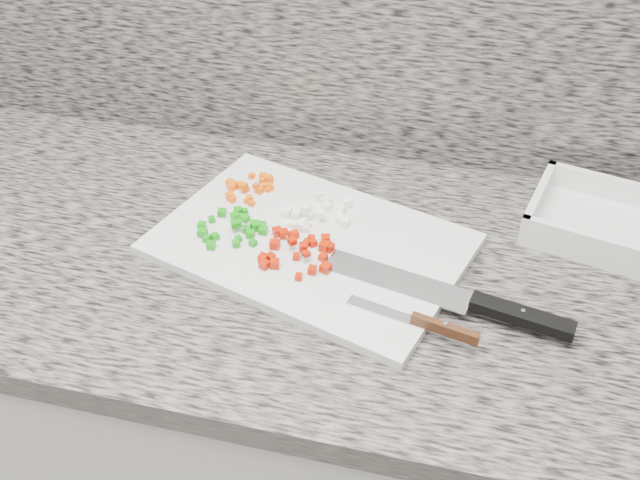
# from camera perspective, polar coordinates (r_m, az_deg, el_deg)

# --- Properties ---
(cabinet) EXTENTS (3.92, 0.62, 0.86)m
(cabinet) POSITION_cam_1_polar(r_m,az_deg,el_deg) (1.43, -2.76, -15.20)
(cabinet) COLOR beige
(cabinet) RESTS_ON ground
(countertop) EXTENTS (3.96, 0.64, 0.04)m
(countertop) POSITION_cam_1_polar(r_m,az_deg,el_deg) (1.10, -3.48, -1.47)
(countertop) COLOR #68635B
(countertop) RESTS_ON cabinet
(cutting_board) EXTENTS (0.52, 0.42, 0.01)m
(cutting_board) POSITION_cam_1_polar(r_m,az_deg,el_deg) (1.08, -0.78, -0.31)
(cutting_board) COLOR silver
(cutting_board) RESTS_ON countertop
(carrot_pile) EXTENTS (0.08, 0.09, 0.02)m
(carrot_pile) POSITION_cam_1_polar(r_m,az_deg,el_deg) (1.18, -5.61, 4.26)
(carrot_pile) COLOR #EC5705
(carrot_pile) RESTS_ON cutting_board
(onion_pile) EXTENTS (0.11, 0.10, 0.02)m
(onion_pile) POSITION_cam_1_polar(r_m,az_deg,el_deg) (1.12, -0.35, 2.26)
(onion_pile) COLOR white
(onion_pile) RESTS_ON cutting_board
(green_pepper_pile) EXTENTS (0.11, 0.11, 0.02)m
(green_pepper_pile) POSITION_cam_1_polar(r_m,az_deg,el_deg) (1.10, -6.75, 1.10)
(green_pepper_pile) COLOR #118D0C
(green_pepper_pile) RESTS_ON cutting_board
(red_pepper_pile) EXTENTS (0.11, 0.10, 0.02)m
(red_pepper_pile) POSITION_cam_1_polar(r_m,az_deg,el_deg) (1.05, -1.86, -0.70)
(red_pepper_pile) COLOR #B31902
(red_pepper_pile) RESTS_ON cutting_board
(garlic_pile) EXTENTS (0.04, 0.05, 0.01)m
(garlic_pile) POSITION_cam_1_polar(r_m,az_deg,el_deg) (1.09, -1.80, 0.94)
(garlic_pile) COLOR #F6E9BE
(garlic_pile) RESTS_ON cutting_board
(chef_knife) EXTENTS (0.35, 0.11, 0.02)m
(chef_knife) POSITION_cam_1_polar(r_m,az_deg,el_deg) (0.99, 12.45, -4.96)
(chef_knife) COLOR silver
(chef_knife) RESTS_ON cutting_board
(paring_knife) EXTENTS (0.18, 0.05, 0.02)m
(paring_knife) POSITION_cam_1_polar(r_m,az_deg,el_deg) (0.95, 8.61, -6.65)
(paring_knife) COLOR silver
(paring_knife) RESTS_ON cutting_board
(tray) EXTENTS (0.28, 0.23, 0.05)m
(tray) POSITION_cam_1_polar(r_m,az_deg,el_deg) (1.19, 22.30, 1.02)
(tray) COLOR silver
(tray) RESTS_ON countertop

